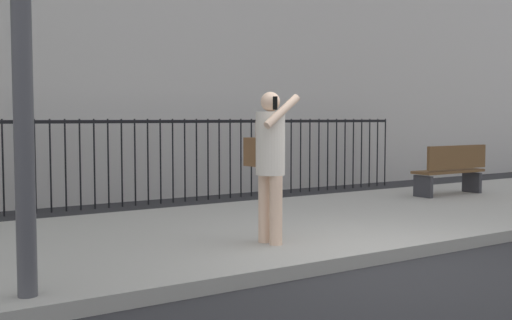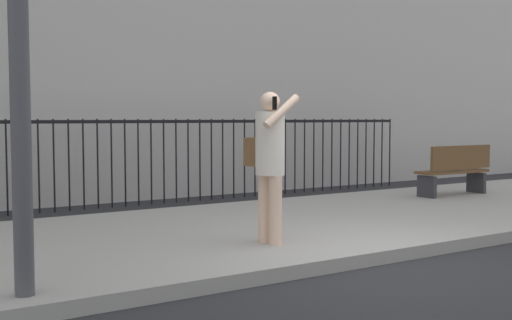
# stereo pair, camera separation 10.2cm
# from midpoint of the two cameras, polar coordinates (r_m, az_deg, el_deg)

# --- Properties ---
(ground_plane) EXTENTS (60.00, 60.00, 0.00)m
(ground_plane) POSITION_cam_midpoint_polar(r_m,az_deg,el_deg) (7.08, 11.51, -9.38)
(ground_plane) COLOR #28282B
(sidewalk) EXTENTS (28.00, 4.40, 0.15)m
(sidewalk) POSITION_cam_midpoint_polar(r_m,az_deg,el_deg) (8.74, 1.35, -6.29)
(sidewalk) COLOR #9E9B93
(sidewalk) RESTS_ON ground
(iron_fence) EXTENTS (12.03, 0.04, 1.60)m
(iron_fence) POSITION_cam_midpoint_polar(r_m,az_deg,el_deg) (11.87, -8.70, 0.92)
(iron_fence) COLOR black
(iron_fence) RESTS_ON ground
(pedestrian_on_phone) EXTENTS (0.52, 0.68, 1.76)m
(pedestrian_on_phone) POSITION_cam_midpoint_polar(r_m,az_deg,el_deg) (7.26, 1.56, 0.41)
(pedestrian_on_phone) COLOR beige
(pedestrian_on_phone) RESTS_ON sidewalk
(street_bench) EXTENTS (1.60, 0.45, 0.95)m
(street_bench) POSITION_cam_midpoint_polar(r_m,az_deg,el_deg) (12.45, 17.93, -0.80)
(street_bench) COLOR brown
(street_bench) RESTS_ON sidewalk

